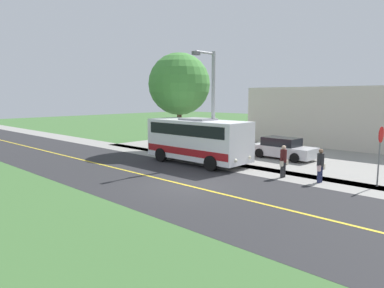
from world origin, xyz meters
TOP-DOWN VIEW (x-y plane):
  - ground_plane at (0.00, 0.00)m, footprint 120.00×120.00m
  - road_surface at (0.00, 0.00)m, footprint 8.00×100.00m
  - sidewalk at (-5.20, 0.00)m, footprint 2.40×100.00m
  - parking_lot_surface at (-12.40, 3.00)m, footprint 14.00×36.00m
  - road_centre_line at (0.00, 0.00)m, footprint 0.16×100.00m
  - shuttle_bus_front at (-4.55, -3.37)m, footprint 2.76×7.07m
  - pedestrian_with_bags at (-4.98, 4.50)m, footprint 0.72×0.34m
  - pedestrian_waiting at (-4.73, 2.60)m, footprint 0.72×0.34m
  - stop_sign at (-6.10, 6.84)m, footprint 0.76×0.07m
  - street_light_pole at (-4.86, -2.48)m, footprint 1.97×0.24m
  - parked_car_near at (-9.91, -0.25)m, footprint 2.16×4.47m
  - tree_curbside at (-7.40, -7.93)m, footprint 4.77×4.77m
  - commercial_building at (-21.40, 1.41)m, footprint 10.00×18.07m

SIDE VIEW (x-z plane):
  - ground_plane at x=0.00m, z-range 0.00..0.00m
  - sidewalk at x=-5.20m, z-range 0.00..0.01m
  - parking_lot_surface at x=-12.40m, z-range 0.00..0.01m
  - road_surface at x=0.00m, z-range 0.00..0.01m
  - road_centre_line at x=0.00m, z-range 0.01..0.01m
  - parked_car_near at x=-9.91m, z-range -0.04..1.41m
  - pedestrian_with_bags at x=-4.98m, z-range 0.06..1.77m
  - pedestrian_waiting at x=-4.73m, z-range 0.07..1.79m
  - shuttle_bus_front at x=-4.55m, z-range 0.15..3.05m
  - stop_sign at x=-6.10m, z-range 0.52..3.40m
  - commercial_building at x=-21.40m, z-range 0.00..5.07m
  - street_light_pole at x=-4.86m, z-range 0.40..7.40m
  - tree_curbside at x=-7.40m, z-range 1.40..9.01m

